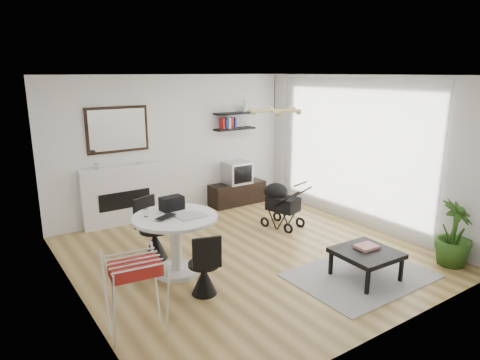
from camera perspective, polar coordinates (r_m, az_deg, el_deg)
floor at (r=6.73m, az=1.12°, el=-9.87°), size 5.00×5.00×0.00m
ceiling at (r=6.14m, az=1.24°, el=13.80°), size 5.00×5.00×0.00m
wall_back at (r=8.42m, az=-8.75°, el=4.52°), size 5.00×0.00×5.00m
wall_left at (r=5.30m, az=-21.45°, el=-2.05°), size 0.00×5.00×5.00m
wall_right at (r=7.98m, az=16.01°, el=3.60°), size 0.00×5.00×5.00m
sheer_curtain at (r=8.03m, az=14.46°, el=3.77°), size 0.04×3.60×2.60m
fireplace at (r=8.09m, az=-15.37°, el=-1.05°), size 1.50×0.17×2.16m
shelf_lower at (r=8.92m, az=-0.72°, el=6.84°), size 0.90×0.25×0.04m
shelf_upper at (r=8.88m, az=-0.73°, el=8.89°), size 0.90×0.25×0.04m
pendant_lamp at (r=6.83m, az=4.59°, el=9.18°), size 0.90×0.90×0.10m
tv_console at (r=9.12m, az=-0.37°, el=-1.79°), size 1.23×0.43×0.46m
crt_tv at (r=8.99m, az=-0.40°, el=1.01°), size 0.53×0.46×0.46m
dining_table at (r=5.98m, az=-8.55°, el=-7.36°), size 1.16×1.16×0.85m
laptop at (r=5.78m, az=-9.53°, el=-5.00°), size 0.38×0.32×0.03m
black_bag at (r=6.12m, az=-9.09°, el=-3.08°), size 0.33×0.21×0.19m
newspaper at (r=5.85m, az=-6.60°, el=-4.75°), size 0.38×0.32×0.01m
drinking_glass at (r=5.92m, az=-12.42°, el=-4.28°), size 0.06×0.06×0.11m
chair_far at (r=6.62m, az=-11.39°, el=-7.80°), size 0.49×0.50×0.93m
chair_near at (r=5.52m, az=-4.77°, el=-12.53°), size 0.43×0.44×0.83m
drying_rack at (r=4.78m, az=-13.67°, el=-14.68°), size 0.65×0.62×0.88m
stroller at (r=7.80m, az=5.44°, el=-3.48°), size 0.62×0.80×0.89m
rug at (r=6.29m, az=15.80°, el=-12.17°), size 1.88×1.36×0.01m
coffee_table at (r=6.10m, az=16.50°, el=-9.43°), size 0.79×0.79×0.39m
magazines at (r=6.16m, az=16.51°, el=-8.52°), size 0.30×0.25×0.04m
potted_plant at (r=6.94m, az=26.64°, el=-6.43°), size 0.64×0.64×0.95m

